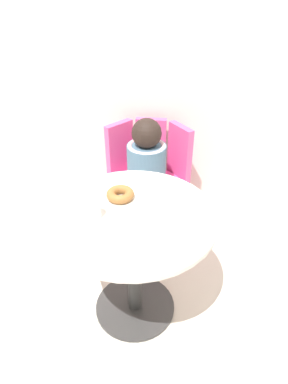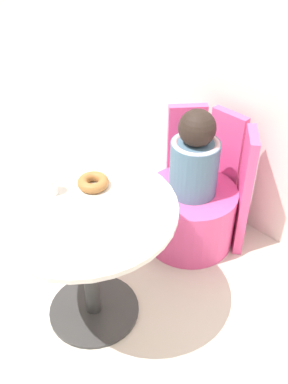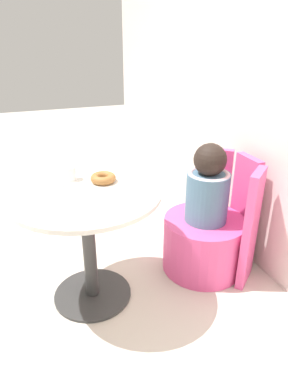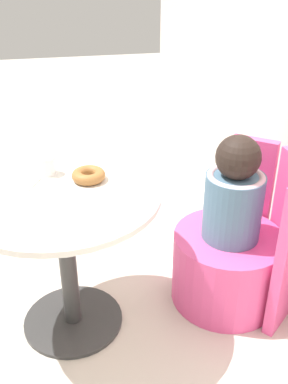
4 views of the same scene
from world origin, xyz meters
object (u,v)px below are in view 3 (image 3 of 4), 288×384
Objects in this scene: round_table at (87,220)px; donut at (103,178)px; child_figure at (208,187)px; cup at (70,173)px; tub_chair at (203,244)px.

round_table is 5.76× the size of donut.
round_table is 1.62× the size of child_figure.
cup is at bearing -166.16° from round_table.
round_table is 0.25m from donut.
tub_chair is 6.55× the size of cup.
cup is at bearing -101.01° from child_figure.
tub_chair is 0.85m from donut.
donut is 0.19m from cup.
child_figure reaches higher than round_table.
donut is (-0.06, -0.64, 0.13)m from child_figure.
child_figure is (-0.02, 0.77, 0.07)m from round_table.
donut is 1.76× the size of cup.
child_figure is at bearing 78.99° from cup.
round_table is 0.29m from cup.
tub_chair is 1.05× the size of child_figure.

